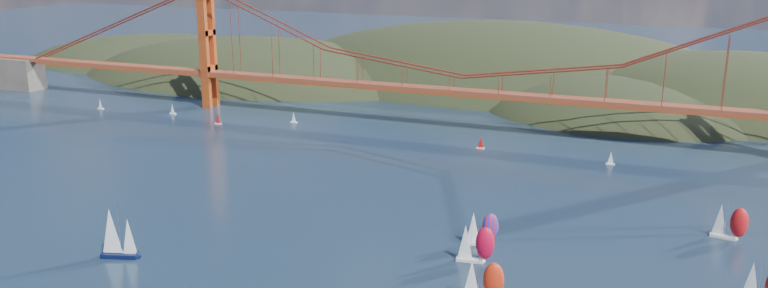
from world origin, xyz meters
TOP-DOWN VIEW (x-y plane):
  - headlands at (44.95, 278.29)m, footprint 725.00×225.00m
  - bridge at (-1.75, 180.00)m, footprint 552.00×12.00m
  - sloop_navy at (-44.86, 27.99)m, footprint 9.55×6.64m
  - racer_0 at (37.13, 57.05)m, footprint 9.30×4.41m
  - racer_1 at (43.71, 37.98)m, footprint 9.27×4.73m
  - racer_2 at (99.66, 56.80)m, footprint 9.69×4.65m
  - racer_3 at (94.89, 95.05)m, footprint 9.04×4.66m
  - racer_rwb at (36.00, 68.10)m, footprint 8.61×5.63m
  - distant_boat_0 at (-164.02, 157.07)m, footprint 3.00×2.00m
  - distant_boat_1 at (-127.21, 160.65)m, footprint 3.00×2.00m
  - distant_boat_2 at (-98.05, 152.15)m, footprint 3.00×2.00m
  - distant_boat_3 at (-69.62, 165.88)m, footprint 3.00×2.00m
  - distant_boat_8 at (60.58, 151.98)m, footprint 3.00×2.00m
  - distant_boat_9 at (13.84, 155.40)m, footprint 3.00×2.00m

SIDE VIEW (x-z plane):
  - headlands at x=44.95m, z-range -60.46..35.54m
  - distant_boat_0 at x=-164.02m, z-range 0.06..4.76m
  - distant_boat_1 at x=-127.21m, z-range 0.06..4.76m
  - distant_boat_2 at x=-98.05m, z-range 0.06..4.76m
  - distant_boat_3 at x=-69.62m, z-range 0.06..4.76m
  - distant_boat_8 at x=60.58m, z-range 0.06..4.76m
  - distant_boat_9 at x=13.84m, z-range 0.06..4.76m
  - racer_rwb at x=36.00m, z-range -0.26..9.36m
  - racer_3 at x=94.89m, z-range -0.28..9.88m
  - racer_1 at x=43.71m, z-range -0.29..10.13m
  - racer_0 at x=37.13m, z-range -0.29..10.20m
  - racer_2 at x=99.66m, z-range -0.30..10.62m
  - sloop_navy at x=-44.86m, z-range -0.83..13.30m
  - bridge at x=-1.75m, z-range 4.73..59.73m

